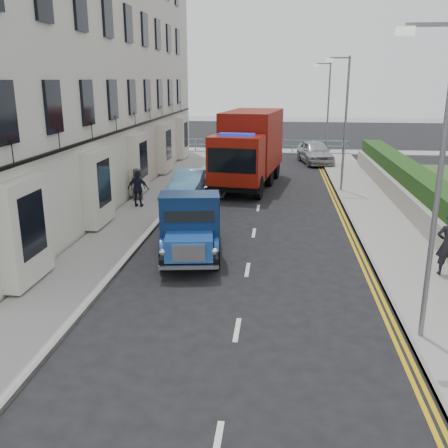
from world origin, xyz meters
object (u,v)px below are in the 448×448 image
lamp_far (327,106)px  bedford_lorry (190,230)px  lamp_mid (343,117)px  pedestrian_east_near (448,244)px  lamp_near (434,171)px  parked_car_front (188,214)px  red_lorry (249,147)px

lamp_far → bedford_lorry: bearing=-106.0°
lamp_mid → pedestrian_east_near: size_ratio=3.62×
lamp_near → parked_car_front: 10.76m
lamp_near → lamp_mid: size_ratio=1.00×
bedford_lorry → pedestrian_east_near: size_ratio=2.60×
lamp_far → lamp_mid: bearing=-90.0°
lamp_near → pedestrian_east_near: 5.27m
lamp_far → bedford_lorry: lamp_far is taller
lamp_far → red_lorry: (-4.95, -8.90, -1.79)m
lamp_near → parked_car_front: (-6.78, 7.72, -3.21)m
bedford_lorry → pedestrian_east_near: (8.00, -0.68, 0.04)m
lamp_far → red_lorry: 10.34m
lamp_near → lamp_far: bearing=90.0°
lamp_far → red_lorry: bearing=-119.1°
red_lorry → pedestrian_east_near: (6.81, -13.12, -1.12)m
lamp_far → lamp_near: bearing=-90.0°
bedford_lorry → red_lorry: size_ratio=0.61×
lamp_mid → lamp_near: bearing=-90.0°
lamp_mid → parked_car_front: lamp_mid is taller
lamp_near → lamp_far: (0.00, 26.00, 0.00)m
lamp_near → pedestrian_east_near: size_ratio=3.62×
lamp_near → bedford_lorry: 8.25m
parked_car_front → pedestrian_east_near: size_ratio=2.40×
lamp_far → bedford_lorry: (-6.13, -21.34, -2.94)m
pedestrian_east_near → red_lorry: bearing=-61.8°
bedford_lorry → pedestrian_east_near: bedford_lorry is taller
lamp_mid → pedestrian_east_near: lamp_mid is taller
lamp_mid → parked_car_front: bearing=-129.3°
bedford_lorry → parked_car_front: size_ratio=1.08×
lamp_near → parked_car_front: size_ratio=1.51×
bedford_lorry → lamp_mid: bearing=53.2°
lamp_near → bedford_lorry: lamp_near is taller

